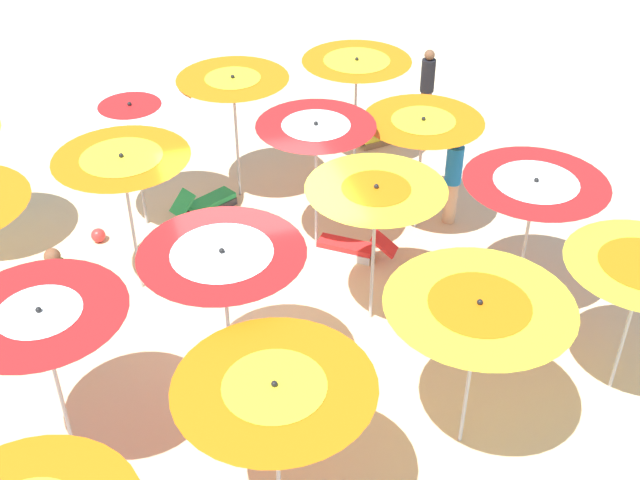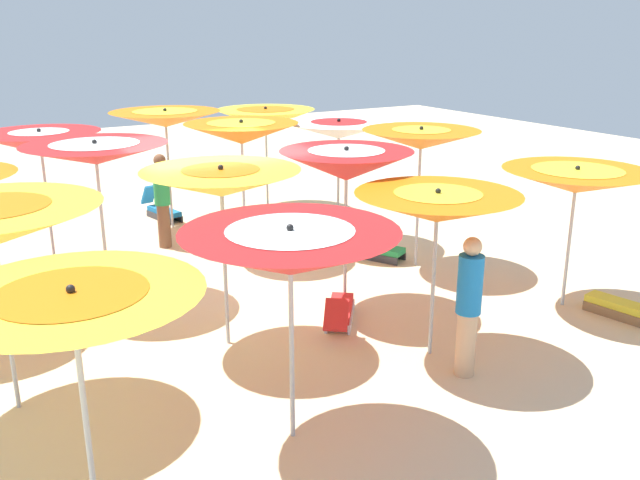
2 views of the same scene
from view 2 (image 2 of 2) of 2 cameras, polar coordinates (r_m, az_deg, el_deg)
The scene contains 21 objects.
ground at distance 10.90m, azimuth -8.42°, elevation -4.80°, with size 39.18×39.18×0.04m, color beige.
beach_umbrella_0 at distance 15.71m, azimuth -4.54°, elevation 10.06°, with size 2.21×2.21×2.33m.
beach_umbrella_1 at distance 14.32m, azimuth -12.74°, elevation 9.81°, with size 2.21×2.21×2.49m.
beach_umbrella_2 at distance 12.64m, azimuth -22.26°, elevation 7.52°, with size 2.03×2.03×2.41m.
beach_umbrella_4 at distance 12.94m, azimuth 1.57°, elevation 9.14°, with size 2.05×2.05×2.42m.
beach_umbrella_5 at distance 12.34m, azimuth -6.55°, elevation 8.85°, with size 2.03×2.03×2.49m.
beach_umbrella_6 at distance 10.57m, azimuth -18.18°, elevation 6.84°, with size 2.10×2.10×2.49m.
beach_umbrella_8 at distance 11.73m, azimuth 8.40°, elevation 8.29°, with size 1.99×1.99×2.46m.
beach_umbrella_9 at distance 9.82m, azimuth 2.20°, elevation 6.27°, with size 1.92×1.92×2.44m.
beach_umbrella_10 at distance 8.65m, azimuth -8.22°, elevation 4.73°, with size 2.01×2.01×2.43m.
beach_umbrella_12 at distance 10.56m, azimuth 20.55°, elevation 4.64°, with size 2.13×2.13×2.16m.
beach_umbrella_13 at distance 8.45m, azimuth 9.73°, elevation 2.71°, with size 2.04×2.04×2.20m.
beach_umbrella_14 at distance 6.52m, azimuth -2.49°, elevation -0.98°, with size 2.12×2.12×2.29m.
beach_umbrella_15 at distance 5.55m, azimuth -19.82°, elevation -6.01°, with size 2.02×2.02×2.22m.
lounger_0 at distance 10.88m, azimuth 24.09°, elevation -4.98°, with size 1.33×0.54×0.59m.
lounger_1 at distance 15.42m, azimuth -13.03°, elevation 2.49°, with size 1.30×0.56×0.68m.
lounger_2 at distance 12.52m, azimuth 4.48°, elevation -0.57°, with size 1.31×0.93×0.60m.
lounger_3 at distance 9.78m, azimuth 1.65°, elevation -5.90°, with size 1.30×1.10×0.54m.
beachgoer_0 at distance 8.31m, azimuth 12.26°, elevation -5.26°, with size 0.30×0.30×1.75m.
beachgoer_2 at distance 13.24m, azimuth -12.99°, elevation 3.37°, with size 0.30×0.30×1.80m.
beach_ball at distance 13.96m, azimuth -1.57°, elevation 1.04°, with size 0.25×0.25×0.25m, color red.
Camera 2 is at (9.37, -3.75, 4.08)m, focal length 38.44 mm.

